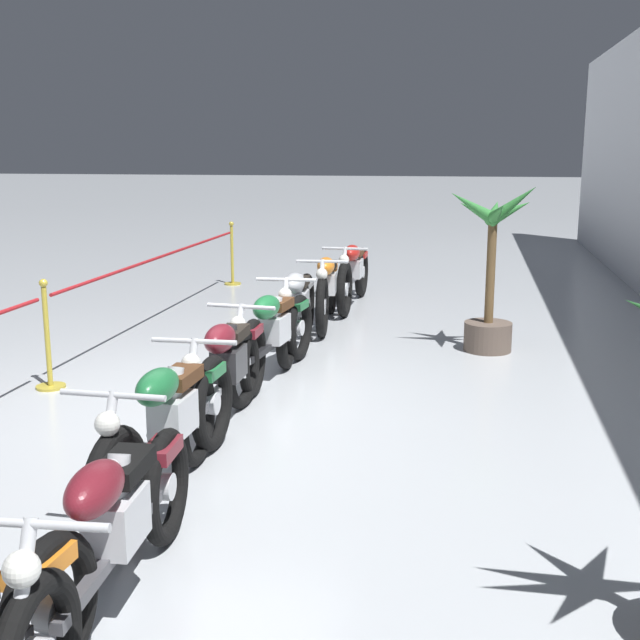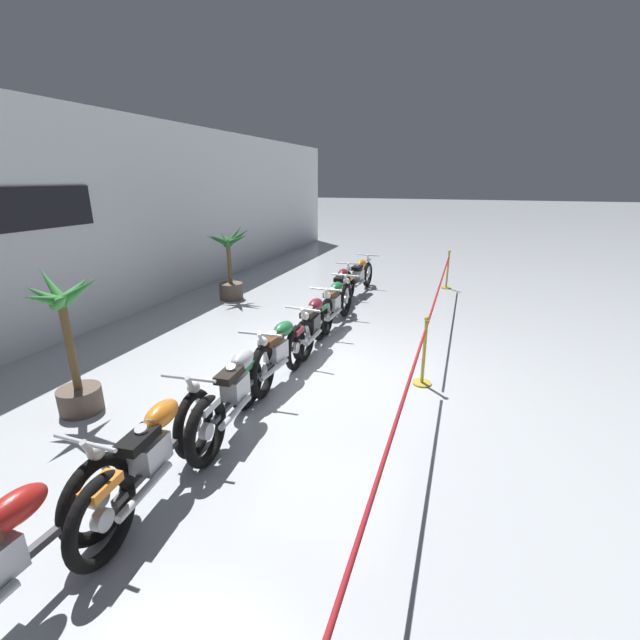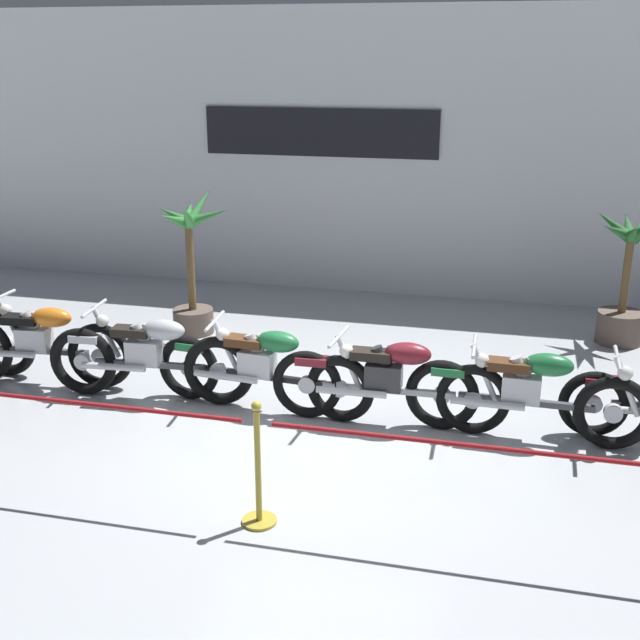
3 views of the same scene
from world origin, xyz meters
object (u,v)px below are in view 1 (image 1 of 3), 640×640
at_px(stanchion_mid_left, 48,352).
at_px(motorcycle_silver_2, 297,309).
at_px(motorcycle_maroon_4, 227,371).
at_px(potted_palm_left_of_row, 491,278).
at_px(motorcycle_orange_1, 327,288).
at_px(motorcycle_green_3, 273,335).
at_px(motorcycle_maroon_6, 112,533).
at_px(motorcycle_red_0, 353,274).
at_px(stanchion_far_left, 111,286).
at_px(motorcycle_green_5, 170,426).

bearing_deg(stanchion_mid_left, motorcycle_silver_2, 132.65).
bearing_deg(motorcycle_maroon_4, potted_palm_left_of_row, 143.91).
height_order(potted_palm_left_of_row, stanchion_mid_left, potted_palm_left_of_row).
distance_m(motorcycle_maroon_4, stanchion_mid_left, 2.11).
height_order(motorcycle_orange_1, motorcycle_maroon_4, motorcycle_orange_1).
height_order(motorcycle_silver_2, potted_palm_left_of_row, potted_palm_left_of_row).
bearing_deg(motorcycle_green_3, motorcycle_maroon_6, 3.18).
xyz_separation_m(motorcycle_green_3, potted_palm_left_of_row, (-1.62, 2.10, 0.37)).
bearing_deg(potted_palm_left_of_row, motorcycle_silver_2, -79.97).
distance_m(motorcycle_green_3, potted_palm_left_of_row, 2.68).
height_order(motorcycle_red_0, motorcycle_orange_1, motorcycle_red_0).
xyz_separation_m(motorcycle_silver_2, stanchion_far_left, (0.43, -2.01, 0.28)).
relative_size(motorcycle_silver_2, motorcycle_green_3, 0.95).
bearing_deg(motorcycle_maroon_6, motorcycle_silver_2, -177.27).
bearing_deg(motorcycle_maroon_4, motorcycle_green_5, 0.79).
bearing_deg(motorcycle_red_0, motorcycle_orange_1, -6.65).
bearing_deg(motorcycle_maroon_6, stanchion_mid_left, -147.06).
height_order(motorcycle_red_0, stanchion_far_left, stanchion_far_left).
bearing_deg(motorcycle_silver_2, potted_palm_left_of_row, 100.03).
relative_size(motorcycle_maroon_4, motorcycle_green_5, 1.03).
xyz_separation_m(motorcycle_green_5, potted_palm_left_of_row, (-4.27, 2.13, 0.37)).
relative_size(motorcycle_green_5, motorcycle_maroon_6, 1.02).
height_order(motorcycle_red_0, motorcycle_green_3, motorcycle_red_0).
distance_m(motorcycle_red_0, motorcycle_orange_1, 1.33).
distance_m(stanchion_far_left, stanchion_mid_left, 1.48).
relative_size(motorcycle_red_0, stanchion_mid_left, 2.22).
height_order(motorcycle_maroon_6, stanchion_mid_left, stanchion_mid_left).
bearing_deg(motorcycle_red_0, motorcycle_maroon_4, -3.04).
height_order(motorcycle_orange_1, potted_palm_left_of_row, potted_palm_left_of_row).
relative_size(motorcycle_red_0, motorcycle_green_5, 1.01).
bearing_deg(motorcycle_red_0, stanchion_mid_left, -26.44).
distance_m(motorcycle_maroon_6, stanchion_mid_left, 4.17).
relative_size(motorcycle_maroon_4, motorcycle_maroon_6, 1.04).
relative_size(motorcycle_green_3, potted_palm_left_of_row, 1.25).
bearing_deg(motorcycle_maroon_6, motorcycle_red_0, -179.98).
height_order(motorcycle_green_3, stanchion_mid_left, stanchion_mid_left).
bearing_deg(motorcycle_red_0, motorcycle_maroon_6, 0.02).
distance_m(motorcycle_red_0, motorcycle_maroon_6, 8.04).
height_order(motorcycle_maroon_4, potted_palm_left_of_row, potted_palm_left_of_row).
bearing_deg(stanchion_far_left, motorcycle_green_5, 29.92).
height_order(motorcycle_maroon_4, stanchion_far_left, stanchion_far_left).
bearing_deg(potted_palm_left_of_row, motorcycle_orange_1, -116.17).
bearing_deg(stanchion_mid_left, motorcycle_maroon_4, 69.88).
bearing_deg(motorcycle_red_0, stanchion_far_left, -35.92).
xyz_separation_m(motorcycle_red_0, motorcycle_maroon_6, (8.04, 0.00, -0.02)).
bearing_deg(motorcycle_green_3, motorcycle_maroon_4, -2.38).
distance_m(motorcycle_green_5, potted_palm_left_of_row, 4.79).
xyz_separation_m(motorcycle_silver_2, stanchion_mid_left, (1.85, -2.01, -0.12)).
xyz_separation_m(motorcycle_green_3, motorcycle_green_5, (2.65, -0.04, 0.01)).
distance_m(motorcycle_silver_2, stanchion_far_left, 2.07).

